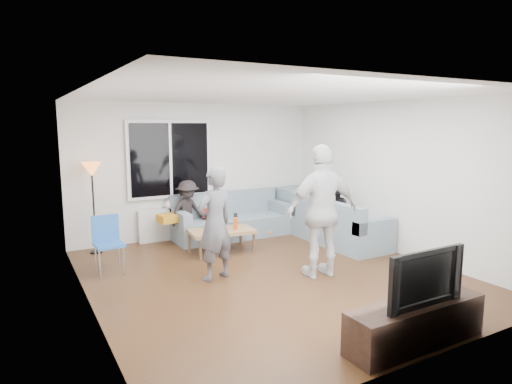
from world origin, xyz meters
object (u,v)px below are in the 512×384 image
spectator_right (335,213)px  tv_console (416,324)px  side_chair (109,245)px  player_left (215,224)px  floor_lamp (94,209)px  television (419,276)px  sofa_back_section (232,216)px  sofa_right_section (339,221)px  coffee_table (222,241)px  player_right (322,211)px  spectator_back (188,212)px

spectator_right → tv_console: 3.93m
side_chair → player_left: player_left is taller
floor_lamp → tv_console: floor_lamp is taller
player_left → television: player_left is taller
sofa_back_section → spectator_right: spectator_right is taller
sofa_right_section → coffee_table: 2.23m
player_right → spectator_right: size_ratio=1.73×
coffee_table → player_right: 2.11m
spectator_right → television: size_ratio=1.13×
coffee_table → spectator_back: (-0.28, 0.90, 0.39)m
sofa_back_section → spectator_back: (-0.90, 0.03, 0.16)m
sofa_right_section → player_right: 1.95m
tv_console → player_left: bearing=109.6°
side_chair → floor_lamp: size_ratio=0.55×
tv_console → television: 0.51m
player_right → floor_lamp: bearing=-39.1°
player_left → player_right: 1.55m
sofa_back_section → spectator_back: 0.91m
player_right → spectator_back: bearing=-61.5°
side_chair → floor_lamp: bearing=86.8°
sofa_right_section → floor_lamp: (-4.07, 1.57, 0.36)m
tv_console → side_chair: bearing=121.3°
spectator_back → television: size_ratio=1.19×
floor_lamp → spectator_back: (1.64, -0.13, -0.19)m
player_right → television: (-0.43, -2.10, -0.24)m
coffee_table → player_right: (0.77, -1.81, 0.76)m
sofa_back_section → spectator_back: spectator_back is taller
sofa_right_section → tv_console: 3.82m
coffee_table → player_right: bearing=-67.1°
player_right → sofa_back_section: bearing=-79.5°
sofa_right_section → coffee_table: bearing=75.7°
coffee_table → floor_lamp: size_ratio=0.71×
side_chair → coffee_table: bearing=2.6°
tv_console → spectator_right: bearing=62.4°
sofa_back_section → spectator_right: 2.01m
sofa_right_section → player_left: player_left is taller
player_left → spectator_back: 2.11m
spectator_right → spectator_back: spectator_back is taller
sofa_right_section → side_chair: (-4.07, 0.35, 0.01)m
spectator_back → player_left: bearing=-119.6°
coffee_table → spectator_back: size_ratio=0.94×
spectator_right → spectator_back: size_ratio=0.95×
coffee_table → floor_lamp: (-1.92, 1.02, 0.58)m
sofa_back_section → player_left: bearing=-121.8°
sofa_right_section → tv_console: sofa_right_section is taller
side_chair → player_right: player_right is taller
sofa_right_section → spectator_back: spectator_back is taller
television → spectator_back: bearing=97.3°
side_chair → player_right: bearing=-34.2°
sofa_right_section → spectator_back: size_ratio=1.70×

